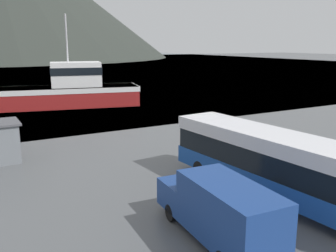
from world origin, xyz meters
TOP-DOWN VIEW (x-y plane):
  - tour_bus at (0.32, 6.56)m, footprint 3.48×12.43m
  - delivery_van at (-4.34, 4.76)m, footprint 2.34×6.31m
  - fishing_boat at (-1.60, 37.47)m, footprint 17.88×8.44m
  - mooring_bollard at (7.71, 21.82)m, footprint 0.36×0.36m

SIDE VIEW (x-z plane):
  - mooring_bollard at x=7.71m, z-range 0.03..0.75m
  - delivery_van at x=-4.34m, z-range 0.07..2.48m
  - tour_bus at x=0.32m, z-range 0.21..3.29m
  - fishing_boat at x=-1.60m, z-range -3.27..6.95m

